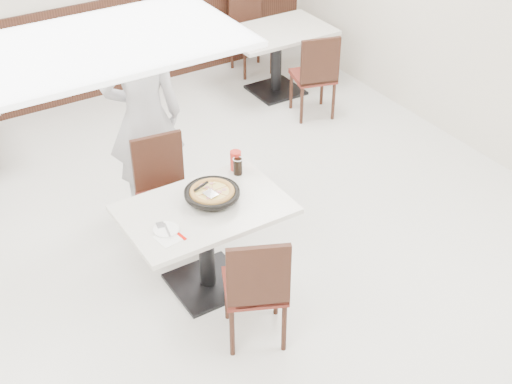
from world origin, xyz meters
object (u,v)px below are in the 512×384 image
chair_far (168,198)px  pizza (212,194)px  pizza_pan (212,196)px  bg_table_right (276,61)px  cola_glass (238,167)px  chair_near (255,284)px  red_cup (236,160)px  diner_person (144,118)px  side_plate (166,229)px  bg_chair_right_near (313,74)px  bg_chair_right_far (252,34)px  main_table (206,247)px

chair_far → pizza: size_ratio=2.89×
pizza_pan → bg_table_right: (2.19, 2.48, -0.42)m
chair_far → pizza_pan: bearing=107.4°
pizza → cola_glass: bearing=31.3°
chair_near → red_cup: (0.41, 0.94, 0.35)m
pizza_pan → red_cup: red_cup is taller
diner_person → pizza_pan: bearing=106.9°
chair_far → side_plate: (-0.34, -0.71, 0.28)m
bg_chair_right_near → pizza: bearing=-124.6°
cola_glass → bg_table_right: 2.96m
pizza → bg_chair_right_far: bearing=54.1°
main_table → chair_far: 0.62m
cola_glass → main_table: bearing=-149.9°
side_plate → diner_person: diner_person is taller
pizza_pan → cola_glass: cola_glass is taller
pizza → bg_table_right: size_ratio=0.27×
chair_far → diner_person: size_ratio=0.53×
chair_far → bg_chair_right_far: same height
chair_near → cola_glass: chair_near is taller
bg_chair_right_far → pizza: bearing=59.6°
red_cup → diner_person: diner_person is taller
cola_glass → bg_chair_right_far: (1.91, 2.89, -0.34)m
pizza_pan → bg_table_right: size_ratio=0.30×
diner_person → bg_chair_right_near: size_ratio=1.89×
main_table → red_cup: red_cup is taller
diner_person → bg_chair_right_near: diner_person is taller
bg_table_right → main_table: bearing=-132.2°
chair_near → cola_glass: bearing=90.3°
bg_chair_right_far → chair_far: bearing=52.6°
chair_near → diner_person: 1.89m
main_table → bg_chair_right_near: (2.32, 1.86, 0.10)m
chair_far → cola_glass: chair_far is taller
cola_glass → bg_table_right: bearing=50.8°
chair_far → bg_table_right: (2.30, 1.91, -0.10)m
pizza → diner_person: size_ratio=0.18×
pizza → chair_near: bearing=-94.6°
bg_table_right → bg_chair_right_far: size_ratio=1.26×
chair_near → bg_chair_right_near: (2.28, 2.49, 0.00)m
pizza_pan → diner_person: 1.17m
cola_glass → bg_chair_right_near: bearing=40.4°
main_table → chair_near: (0.04, -0.63, 0.10)m
cola_glass → bg_chair_right_far: bg_chair_right_far is taller
side_plate → red_cup: size_ratio=1.14×
chair_near → red_cup: size_ratio=5.94×
pizza → bg_chair_right_far: bg_chair_right_far is taller
chair_near → side_plate: bearing=151.2°
main_table → red_cup: 0.71m
cola_glass → pizza_pan: bearing=-148.6°
red_cup → bg_chair_right_near: bg_chair_right_near is taller
chair_near → bg_chair_right_far: (2.30, 3.77, 0.00)m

